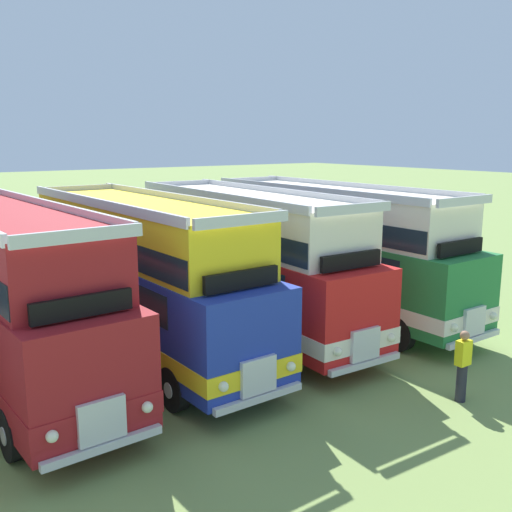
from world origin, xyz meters
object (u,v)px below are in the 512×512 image
(bus_sixth_in_row, at_px, (6,289))
(bus_eighth_in_row, at_px, (246,257))
(bus_ninth_in_row, at_px, (332,246))
(marshal_person, at_px, (463,365))
(bus_seventh_in_row, at_px, (141,272))

(bus_sixth_in_row, distance_m, bus_eighth_in_row, 7.20)
(bus_ninth_in_row, height_order, marshal_person, bus_ninth_in_row)
(bus_seventh_in_row, relative_size, marshal_person, 6.36)
(bus_ninth_in_row, relative_size, marshal_person, 6.61)
(bus_seventh_in_row, bearing_deg, bus_eighth_in_row, 0.19)
(bus_seventh_in_row, bearing_deg, marshal_person, -57.46)
(bus_eighth_in_row, bearing_deg, bus_seventh_in_row, -179.81)
(bus_sixth_in_row, height_order, bus_seventh_in_row, same)
(bus_sixth_in_row, height_order, marshal_person, bus_sixth_in_row)
(bus_seventh_in_row, height_order, bus_eighth_in_row, same)
(bus_eighth_in_row, height_order, marshal_person, bus_eighth_in_row)
(bus_eighth_in_row, xyz_separation_m, bus_ninth_in_row, (3.59, -0.12, 0.00))
(bus_sixth_in_row, relative_size, bus_seventh_in_row, 1.04)
(bus_eighth_in_row, bearing_deg, marshal_person, -81.53)
(bus_seventh_in_row, distance_m, marshal_person, 8.86)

